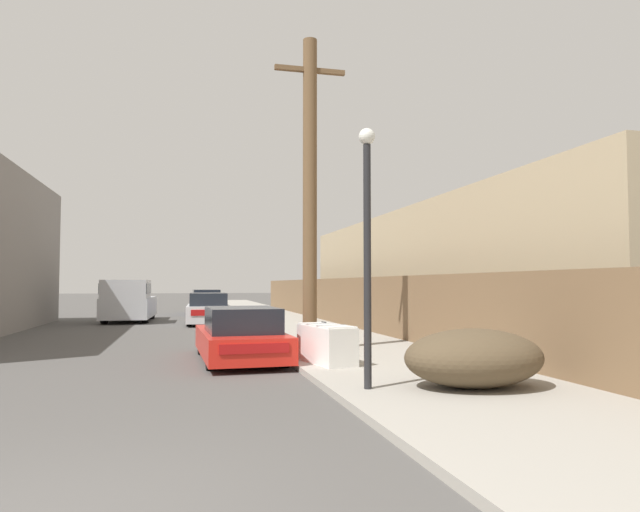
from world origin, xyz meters
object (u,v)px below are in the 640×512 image
(pickup_truck, at_px, (129,301))
(street_lamp, at_px, (367,234))
(discarded_fridge, at_px, (326,344))
(utility_pole, at_px, (310,190))
(parked_sports_car_red, at_px, (240,336))
(car_parked_far, at_px, (206,303))
(car_parked_mid, at_px, (208,309))
(brush_pile, at_px, (474,358))

(pickup_truck, bearing_deg, street_lamp, 107.03)
(discarded_fridge, relative_size, utility_pole, 0.22)
(parked_sports_car_red, height_order, street_lamp, street_lamp)
(discarded_fridge, height_order, parked_sports_car_red, parked_sports_car_red)
(pickup_truck, relative_size, utility_pole, 0.68)
(discarded_fridge, xyz_separation_m, car_parked_far, (-1.56, 22.58, 0.15))
(discarded_fridge, bearing_deg, car_parked_far, 83.28)
(pickup_truck, xyz_separation_m, street_lamp, (5.24, -19.30, 1.57))
(discarded_fridge, distance_m, street_lamp, 3.59)
(car_parked_mid, distance_m, pickup_truck, 4.24)
(parked_sports_car_red, xyz_separation_m, car_parked_mid, (-0.19, 12.38, 0.08))
(car_parked_mid, height_order, car_parked_far, car_parked_far)
(utility_pole, xyz_separation_m, brush_pile, (1.43, -5.52, -3.51))
(parked_sports_car_red, bearing_deg, utility_pole, 18.36)
(car_parked_mid, bearing_deg, utility_pole, -78.82)
(street_lamp, bearing_deg, utility_pole, 87.37)
(discarded_fridge, xyz_separation_m, parked_sports_car_red, (-1.61, 1.63, 0.04))
(car_parked_mid, relative_size, utility_pole, 0.58)
(pickup_truck, distance_m, street_lamp, 20.06)
(pickup_truck, bearing_deg, utility_pole, 113.14)
(pickup_truck, relative_size, brush_pile, 2.35)
(street_lamp, height_order, brush_pile, street_lamp)
(car_parked_mid, distance_m, brush_pile, 17.57)
(discarded_fridge, bearing_deg, utility_pole, 75.45)
(parked_sports_car_red, distance_m, brush_pile, 5.82)
(parked_sports_car_red, relative_size, car_parked_far, 0.96)
(car_parked_far, bearing_deg, car_parked_mid, -92.26)
(discarded_fridge, relative_size, pickup_truck, 0.33)
(discarded_fridge, distance_m, utility_pole, 4.24)
(utility_pole, relative_size, street_lamp, 1.90)
(car_parked_far, bearing_deg, pickup_truck, -121.78)
(car_parked_mid, relative_size, brush_pile, 1.98)
(car_parked_far, relative_size, street_lamp, 1.13)
(car_parked_far, height_order, pickup_truck, pickup_truck)
(car_parked_far, distance_m, street_lamp, 25.65)
(pickup_truck, xyz_separation_m, brush_pile, (6.91, -19.57, -0.38))
(parked_sports_car_red, bearing_deg, discarded_fridge, -47.23)
(discarded_fridge, xyz_separation_m, street_lamp, (-0.09, -2.96, 2.02))
(pickup_truck, bearing_deg, car_parked_far, -119.30)
(discarded_fridge, relative_size, brush_pile, 0.77)
(pickup_truck, bearing_deg, parked_sports_car_red, 106.03)
(car_parked_mid, height_order, pickup_truck, pickup_truck)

